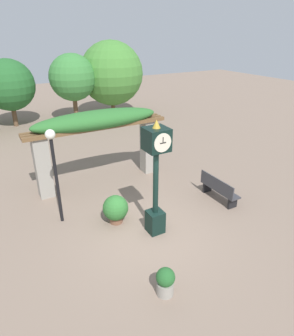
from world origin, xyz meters
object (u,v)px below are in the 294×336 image
at_px(potted_plant_near_left, 116,209).
at_px(lamp_post, 54,161).
at_px(pedestal_clock, 156,173).
at_px(park_bench, 219,189).
at_px(potted_plant_near_right, 165,281).

relative_size(potted_plant_near_left, lamp_post, 0.30).
relative_size(pedestal_clock, park_bench, 2.12).
distance_m(pedestal_clock, potted_plant_near_left, 1.98).
bearing_deg(potted_plant_near_right, pedestal_clock, 64.74).
bearing_deg(pedestal_clock, potted_plant_near_left, 129.20).
xyz_separation_m(potted_plant_near_left, lamp_post, (-1.49, 0.92, 1.61)).
bearing_deg(lamp_post, potted_plant_near_left, -31.85).
height_order(potted_plant_near_left, potted_plant_near_right, potted_plant_near_left).
height_order(pedestal_clock, potted_plant_near_left, pedestal_clock).
height_order(pedestal_clock, potted_plant_near_right, pedestal_clock).
height_order(pedestal_clock, lamp_post, pedestal_clock).
height_order(potted_plant_near_left, lamp_post, lamp_post).
distance_m(pedestal_clock, lamp_post, 3.04).
bearing_deg(lamp_post, potted_plant_near_right, -72.39).
xyz_separation_m(potted_plant_near_right, lamp_post, (-1.30, 4.11, 1.74)).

